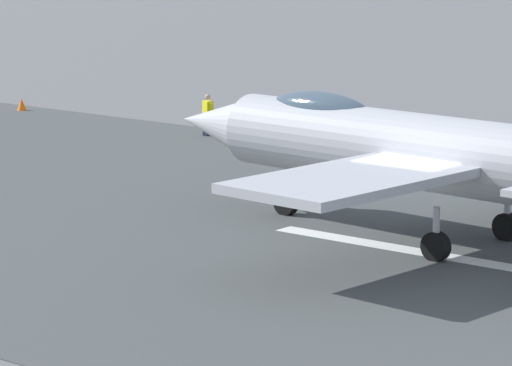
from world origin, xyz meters
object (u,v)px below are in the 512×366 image
object	(u,v)px
fighter_jet	(415,149)
marker_cone_mid	(441,156)
crew_person	(208,115)
marker_cone_far	(22,105)

from	to	relation	value
fighter_jet	marker_cone_mid	distance (m)	12.27
crew_person	marker_cone_mid	size ratio (longest dim) A/B	3.01
crew_person	marker_cone_mid	distance (m)	10.57
marker_cone_mid	fighter_jet	bearing A→B (deg)	118.53
fighter_jet	crew_person	size ratio (longest dim) A/B	10.17
marker_cone_far	crew_person	bearing A→B (deg)	178.46
crew_person	marker_cone_far	xyz separation A→B (m)	(11.18, -0.30, -0.55)
fighter_jet	marker_cone_mid	size ratio (longest dim) A/B	30.67
crew_person	marker_cone_mid	bearing A→B (deg)	-178.37
fighter_jet	marker_cone_mid	xyz separation A→B (m)	(5.77, -10.61, -2.22)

